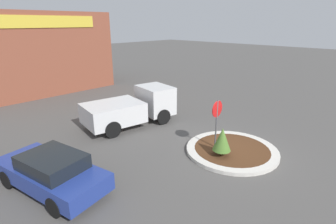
# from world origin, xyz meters

# --- Properties ---
(ground_plane) EXTENTS (120.00, 120.00, 0.00)m
(ground_plane) POSITION_xyz_m (0.00, 0.00, 0.00)
(ground_plane) COLOR #514F4C
(traffic_island) EXTENTS (4.32, 4.32, 0.17)m
(traffic_island) POSITION_xyz_m (0.00, 0.00, 0.08)
(traffic_island) COLOR beige
(traffic_island) RESTS_ON ground_plane
(stop_sign) EXTENTS (0.78, 0.07, 2.50)m
(stop_sign) POSITION_xyz_m (-0.40, 0.70, 1.76)
(stop_sign) COLOR #4C4C51
(stop_sign) RESTS_ON ground_plane
(island_shrub) EXTENTS (0.81, 0.81, 1.32)m
(island_shrub) POSITION_xyz_m (-0.91, 0.02, 0.96)
(island_shrub) COLOR brown
(island_shrub) RESTS_ON traffic_island
(utility_truck) EXTENTS (5.66, 3.17, 2.11)m
(utility_truck) POSITION_xyz_m (-0.95, 6.23, 1.07)
(utility_truck) COLOR silver
(utility_truck) RESTS_ON ground_plane
(storefront_building) EXTENTS (11.94, 6.07, 6.72)m
(storefront_building) POSITION_xyz_m (-1.52, 18.85, 3.36)
(storefront_building) COLOR brown
(storefront_building) RESTS_ON ground_plane
(parked_sedan_blue) EXTENTS (2.71, 4.84, 1.44)m
(parked_sedan_blue) POSITION_xyz_m (-7.15, 3.26, 0.74)
(parked_sedan_blue) COLOR navy
(parked_sedan_blue) RESTS_ON ground_plane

